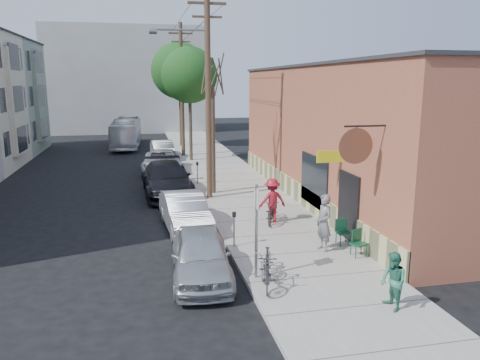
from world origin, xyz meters
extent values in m
plane|color=black|center=(0.00, 0.00, 0.00)|extent=(120.00, 120.00, 0.00)
cube|color=#A2A196|center=(4.25, 11.00, 0.07)|extent=(4.50, 58.00, 0.15)
cube|color=#9E543A|center=(9.00, 5.00, 3.25)|extent=(5.00, 20.00, 6.50)
cube|color=#2B2B2D|center=(9.00, 5.00, 6.55)|extent=(5.20, 20.20, 0.12)
cube|color=#D1CA83|center=(6.48, 5.00, 0.55)|extent=(0.10, 20.00, 1.10)
cube|color=black|center=(6.47, -1.00, 1.30)|extent=(0.10, 1.60, 2.60)
cube|color=black|center=(6.47, 2.50, 1.60)|extent=(0.08, 3.00, 2.20)
cylinder|color=brown|center=(5.55, -3.20, 3.90)|extent=(1.10, 0.06, 1.10)
cube|color=#CDD719|center=(6.00, -0.20, 3.10)|extent=(1.00, 0.08, 0.45)
cube|color=beige|center=(-9.25, 18.00, 4.50)|extent=(1.10, 3.20, 7.00)
cube|color=gray|center=(-9.25, 26.00, 4.50)|extent=(1.10, 3.20, 7.00)
cube|color=#ADACA7|center=(-2.00, 42.00, 6.00)|extent=(18.00, 8.00, 12.00)
cube|color=slate|center=(2.35, -3.67, 1.55)|extent=(0.07, 0.07, 2.80)
cube|color=silver|center=(2.35, -3.67, 2.55)|extent=(0.02, 0.45, 0.60)
cylinder|color=slate|center=(2.25, -0.90, 0.70)|extent=(0.06, 0.06, 1.10)
cylinder|color=black|center=(2.25, -0.90, 1.30)|extent=(0.14, 0.14, 0.18)
cylinder|color=slate|center=(2.25, 9.60, 0.70)|extent=(0.06, 0.06, 1.10)
cylinder|color=black|center=(2.25, 9.60, 1.30)|extent=(0.14, 0.14, 0.18)
cylinder|color=#503A28|center=(2.45, 6.33, 5.15)|extent=(0.28, 0.28, 10.00)
cube|color=#503A28|center=(2.45, 6.33, 9.35)|extent=(1.80, 0.12, 0.12)
cube|color=#503A28|center=(2.45, 6.33, 8.75)|extent=(1.40, 0.10, 0.10)
cylinder|color=slate|center=(-0.05, 6.33, 8.05)|extent=(0.35, 0.24, 0.24)
cylinder|color=#503A28|center=(2.45, 20.27, 5.15)|extent=(0.28, 0.28, 10.00)
cube|color=#503A28|center=(2.45, 20.27, 9.35)|extent=(1.80, 0.12, 0.12)
cube|color=#503A28|center=(2.45, 20.27, 8.75)|extent=(1.40, 0.10, 0.10)
cylinder|color=#44392C|center=(2.80, 7.27, 2.83)|extent=(0.24, 0.24, 5.37)
cylinder|color=#44392C|center=(2.80, 17.93, 3.04)|extent=(0.24, 0.24, 5.77)
sphere|color=#1E511C|center=(2.80, 17.93, 6.28)|extent=(4.01, 4.01, 4.01)
cylinder|color=#44392C|center=(2.80, 26.14, 3.27)|extent=(0.24, 0.24, 6.23)
sphere|color=#1E511C|center=(2.80, 26.14, 6.77)|extent=(4.96, 4.96, 4.96)
imported|color=slate|center=(5.14, -1.95, 1.13)|extent=(0.57, 0.78, 1.96)
imported|color=#317C5E|center=(5.24, -6.30, 0.90)|extent=(0.58, 0.73, 1.50)
imported|color=maroon|center=(4.33, 1.59, 1.06)|extent=(1.26, 0.83, 1.83)
imported|color=black|center=(4.33, 1.59, 0.65)|extent=(1.33, 2.01, 1.00)
imported|color=black|center=(2.49, -4.39, 0.68)|extent=(0.96, 1.84, 1.07)
imported|color=gray|center=(2.71, -3.49, 0.56)|extent=(1.13, 1.63, 0.81)
imported|color=#B2B6BA|center=(0.80, -3.07, 0.73)|extent=(2.00, 4.37, 1.45)
imported|color=#AFB1B7|center=(0.80, 1.78, 0.73)|extent=(1.90, 4.55, 1.46)
imported|color=black|center=(0.44, 7.90, 0.84)|extent=(2.58, 5.90, 1.69)
imported|color=#B4B5BC|center=(0.50, 13.98, 0.74)|extent=(2.92, 5.53, 1.48)
imported|color=#A2A6AA|center=(0.80, 19.33, 0.72)|extent=(1.84, 4.47, 1.44)
imported|color=white|center=(-2.03, 27.15, 1.30)|extent=(2.61, 9.40, 2.59)
camera|label=1|loc=(-0.82, -16.20, 5.80)|focal=35.00mm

